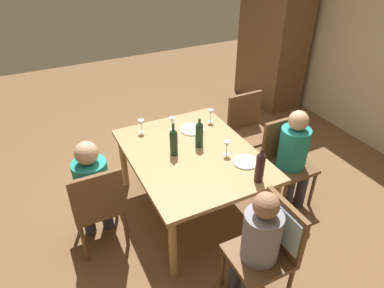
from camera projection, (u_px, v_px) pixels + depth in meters
ground_plane at (192, 207)px, 3.75m from camera, size 10.00×10.00×0.00m
armoire_cabinet at (273, 35)px, 5.41m from camera, size 1.18×0.62×2.18m
dining_table at (192, 159)px, 3.40m from camera, size 1.51×1.17×0.72m
chair_near at (98, 203)px, 3.03m from camera, size 0.44×0.44×0.92m
chair_far_right at (285, 156)px, 3.63m from camera, size 0.44×0.44×0.92m
chair_right_end at (273, 239)px, 2.62m from camera, size 0.44×0.46×0.92m
chair_far_left at (248, 127)px, 4.14m from camera, size 0.44×0.44×0.92m
person_woman_host at (93, 186)px, 3.06m from camera, size 0.34×0.30×1.11m
person_man_bearded at (294, 153)px, 3.48m from camera, size 0.34×0.29×1.11m
person_man_guest at (258, 242)px, 2.54m from camera, size 0.28×0.33×1.08m
wine_bottle_tall_green at (199, 134)px, 3.37m from camera, size 0.08×0.08×0.31m
wine_bottle_dark_red at (260, 166)px, 2.92m from camera, size 0.08×0.08×0.33m
wine_bottle_short_olive at (174, 141)px, 3.25m from camera, size 0.08×0.08×0.34m
wine_glass_near_left at (227, 145)px, 3.27m from camera, size 0.07×0.07×0.15m
wine_glass_centre at (141, 124)px, 3.62m from camera, size 0.07×0.07×0.15m
wine_glass_near_right at (211, 113)px, 3.81m from camera, size 0.07×0.07×0.15m
wine_glass_far at (172, 121)px, 3.66m from camera, size 0.07×0.07×0.15m
dinner_plate_host at (245, 162)px, 3.22m from camera, size 0.24×0.24×0.01m
dinner_plate_guest_left at (192, 129)px, 3.71m from camera, size 0.27×0.27×0.01m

